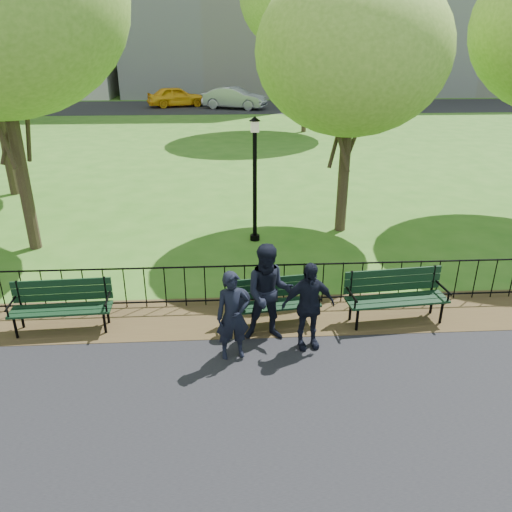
{
  "coord_description": "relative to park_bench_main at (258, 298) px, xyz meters",
  "views": [
    {
      "loc": [
        -0.5,
        -7.03,
        5.02
      ],
      "look_at": [
        0.0,
        1.5,
        1.31
      ],
      "focal_mm": 35.0,
      "sensor_mm": 36.0,
      "label": 1
    }
  ],
  "objects": [
    {
      "name": "person_left",
      "position": [
        -0.49,
        -0.96,
        0.19
      ],
      "size": [
        0.64,
        0.49,
        1.58
      ],
      "primitive_type": "imported",
      "rotation": [
        0.0,
        0.0,
        0.2
      ],
      "color": "black",
      "rests_on": "asphalt_path"
    },
    {
      "name": "sedan_silver",
      "position": [
        0.17,
        32.59,
        0.22
      ],
      "size": [
        5.26,
        3.45,
        1.64
      ],
      "primitive_type": "imported",
      "rotation": [
        0.0,
        0.0,
        1.19
      ],
      "color": "#929599",
      "rests_on": "far_street"
    },
    {
      "name": "far_street",
      "position": [
        -0.02,
        33.85,
        -0.6
      ],
      "size": [
        70.0,
        9.0,
        0.01
      ],
      "primitive_type": "cube",
      "color": "black",
      "rests_on": "ground"
    },
    {
      "name": "park_bench_left_a",
      "position": [
        -3.65,
        0.14,
        -0.02
      ],
      "size": [
        1.84,
        0.66,
        1.03
      ],
      "rotation": [
        0.0,
        0.0,
        0.05
      ],
      "color": "black",
      "rests_on": "ground"
    },
    {
      "name": "park_bench_main",
      "position": [
        0.0,
        0.0,
        0.0
      ],
      "size": [
        1.78,
        0.75,
        0.97
      ],
      "rotation": [
        0.0,
        0.0,
        0.13
      ],
      "color": "black",
      "rests_on": "ground"
    },
    {
      "name": "sedan_dark",
      "position": [
        12.6,
        33.02,
        0.12
      ],
      "size": [
        5.29,
        3.42,
        1.43
      ],
      "primitive_type": "imported",
      "rotation": [
        0.0,
        0.0,
        1.26
      ],
      "color": "black",
      "rests_on": "far_street"
    },
    {
      "name": "taxi",
      "position": [
        -4.5,
        34.19,
        0.19
      ],
      "size": [
        4.98,
        3.19,
        1.58
      ],
      "primitive_type": "imported",
      "rotation": [
        0.0,
        0.0,
        1.88
      ],
      "color": "yellow",
      "rests_on": "far_street"
    },
    {
      "name": "tree_near_e",
      "position": [
        2.67,
        5.11,
        4.13
      ],
      "size": [
        4.9,
        4.9,
        6.83
      ],
      "color": "#2D2116",
      "rests_on": "ground"
    },
    {
      "name": "iron_fence",
      "position": [
        -0.02,
        0.85,
        -0.11
      ],
      "size": [
        24.06,
        0.06,
        1.0
      ],
      "color": "black",
      "rests_on": "ground"
    },
    {
      "name": "person_mid",
      "position": [
        0.16,
        -0.43,
        0.32
      ],
      "size": [
        0.9,
        0.49,
        1.82
      ],
      "primitive_type": "imported",
      "rotation": [
        0.0,
        0.0,
        -0.03
      ],
      "color": "black",
      "rests_on": "asphalt_path"
    },
    {
      "name": "lamppost",
      "position": [
        0.18,
        4.45,
        1.18
      ],
      "size": [
        0.3,
        0.3,
        3.28
      ],
      "color": "black",
      "rests_on": "ground"
    },
    {
      "name": "park_bench_right_a",
      "position": [
        2.63,
        0.1,
        0.02
      ],
      "size": [
        1.98,
        0.78,
        1.09
      ],
      "rotation": [
        0.0,
        0.0,
        0.1
      ],
      "color": "black",
      "rests_on": "ground"
    },
    {
      "name": "ground",
      "position": [
        -0.02,
        -1.15,
        -0.61
      ],
      "size": [
        120.0,
        120.0,
        0.0
      ],
      "primitive_type": "plane",
      "color": "#2F6219"
    },
    {
      "name": "dirt_strip",
      "position": [
        -0.02,
        0.35,
        -0.59
      ],
      "size": [
        60.0,
        1.6,
        0.01
      ],
      "primitive_type": "cube",
      "color": "#3C2D18",
      "rests_on": "ground"
    },
    {
      "name": "person_right",
      "position": [
        0.81,
        -0.73,
        0.21
      ],
      "size": [
        0.99,
        0.52,
        1.61
      ],
      "primitive_type": "imported",
      "rotation": [
        0.0,
        0.0,
        0.14
      ],
      "color": "black",
      "rests_on": "asphalt_path"
    }
  ]
}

